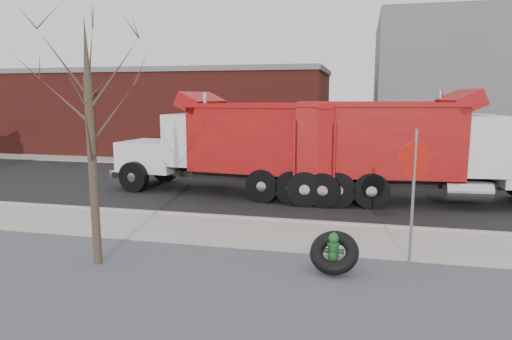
% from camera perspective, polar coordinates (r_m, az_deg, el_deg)
% --- Properties ---
extents(ground, '(120.00, 120.00, 0.00)m').
position_cam_1_polar(ground, '(11.78, 1.42, -8.55)').
color(ground, '#383328').
rests_on(ground, ground).
extents(gravel_verge, '(60.00, 5.00, 0.03)m').
position_cam_1_polar(gravel_verge, '(8.60, -3.46, -15.39)').
color(gravel_verge, slate).
rests_on(gravel_verge, ground).
extents(sidewalk, '(60.00, 2.50, 0.06)m').
position_cam_1_polar(sidewalk, '(12.00, 1.66, -8.05)').
color(sidewalk, '#9E9B93').
rests_on(sidewalk, ground).
extents(curb, '(60.00, 0.15, 0.11)m').
position_cam_1_polar(curb, '(13.22, 2.78, -6.31)').
color(curb, '#9E9B93').
rests_on(curb, ground).
extents(road, '(60.00, 9.40, 0.02)m').
position_cam_1_polar(road, '(17.80, 5.51, -2.44)').
color(road, black).
rests_on(road, ground).
extents(far_sidewalk, '(60.00, 2.00, 0.06)m').
position_cam_1_polar(far_sidewalk, '(23.37, 7.35, 0.37)').
color(far_sidewalk, '#9E9B93').
rests_on(far_sidewalk, ground).
extents(building_grey, '(12.00, 10.00, 8.00)m').
position_cam_1_polar(building_grey, '(29.77, 26.49, 9.05)').
color(building_grey, gray).
rests_on(building_grey, ground).
extents(building_brick, '(20.20, 8.20, 5.30)m').
position_cam_1_polar(building_brick, '(30.57, -10.69, 7.30)').
color(building_brick, maroon).
rests_on(building_brick, ground).
extents(bare_tree, '(3.20, 3.20, 5.20)m').
position_cam_1_polar(bare_tree, '(10.01, -20.11, 6.96)').
color(bare_tree, '#382D23').
rests_on(bare_tree, ground).
extents(fire_hydrant, '(0.45, 0.44, 0.81)m').
position_cam_1_polar(fire_hydrant, '(9.77, 9.64, -10.18)').
color(fire_hydrant, '#256335').
rests_on(fire_hydrant, ground).
extents(truck_tire, '(1.11, 1.04, 0.87)m').
position_cam_1_polar(truck_tire, '(9.59, 9.75, -10.11)').
color(truck_tire, black).
rests_on(truck_tire, ground).
extents(stop_sign, '(0.72, 0.39, 2.93)m').
position_cam_1_polar(stop_sign, '(10.08, 19.17, -0.48)').
color(stop_sign, gray).
rests_on(stop_sign, ground).
extents(dump_truck_red_a, '(9.46, 3.38, 3.76)m').
position_cam_1_polar(dump_truck_red_a, '(16.21, 19.00, 2.76)').
color(dump_truck_red_a, black).
rests_on(dump_truck_red_a, ground).
extents(dump_truck_red_b, '(8.89, 3.47, 3.70)m').
position_cam_1_polar(dump_truck_red_b, '(16.77, -2.26, 3.35)').
color(dump_truck_red_b, black).
rests_on(dump_truck_red_b, ground).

